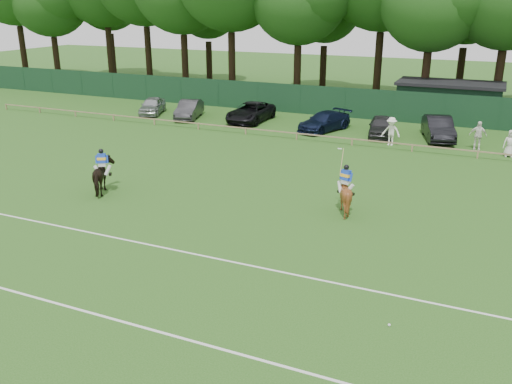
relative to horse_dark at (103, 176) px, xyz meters
The scene contains 20 objects.
ground 8.87m from the horse_dark, 22.34° to the right, with size 160.00×160.00×0.00m, color #1E4C14.
horse_dark is the anchor object (origin of this frame).
horse_chestnut 12.18m from the horse_dark, 11.21° to the left, with size 1.43×1.61×1.77m, color brown.
sedan_silver 20.60m from the horse_dark, 117.39° to the left, with size 1.70×4.23×1.44m, color #A5A7AA.
sedan_grey 18.83m from the horse_dark, 107.32° to the left, with size 1.58×4.52×1.49m, color #2D2D2F.
suv_black 18.86m from the horse_dark, 91.06° to the left, with size 2.54×5.50×1.53m, color black.
sedan_navy 19.13m from the horse_dark, 71.42° to the left, with size 1.97×4.84×1.41m, color #101833.
hatch_grey 20.90m from the horse_dark, 60.20° to the left, with size 1.72×4.27×1.46m, color #2D2D30.
estate_black 23.55m from the horse_dark, 52.63° to the left, with size 1.73×4.96×1.64m, color black.
spectator_left 19.51m from the horse_dark, 53.76° to the left, with size 1.25×0.72×1.93m, color white.
spectator_mid 23.99m from the horse_dark, 44.98° to the left, with size 1.11×0.46×1.90m, color white.
spectator_right 24.72m from the horse_dark, 40.01° to the left, with size 0.84×0.55×1.72m, color silver.
rider_dark 0.79m from the horse_dark, 58.86° to the right, with size 0.87×0.63×1.41m.
rider_chestnut 12.20m from the horse_dark, 11.17° to the left, with size 0.92×0.74×2.05m.
polo_ball 16.93m from the horse_dark, 21.72° to the right, with size 0.09×0.09×0.09m, color silver.
pitch_lines 10.69m from the horse_dark, 40.02° to the right, with size 60.00×5.10×0.01m.
pitch_rail 16.77m from the horse_dark, 60.87° to the left, with size 62.10×0.10×0.50m.
perimeter_fence 25.02m from the horse_dark, 70.96° to the left, with size 92.08×0.08×2.50m.
utility_shed 30.18m from the horse_dark, 62.01° to the left, with size 8.40×4.40×3.04m.
tree_row 33.25m from the horse_dark, 72.20° to the left, with size 96.00×12.00×21.00m, color #26561C, non-canonical shape.
Camera 1 is at (9.59, -17.45, 9.33)m, focal length 38.00 mm.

